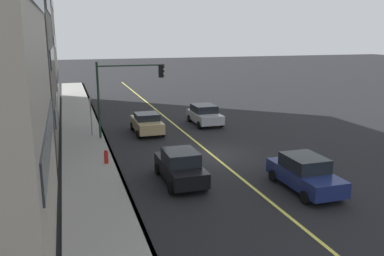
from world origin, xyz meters
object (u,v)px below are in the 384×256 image
Objects in this scene: car_silver at (205,115)px; car_tan at (147,123)px; street_sign_post at (91,113)px; fire_hydrant at (106,158)px; traffic_light_mast at (125,85)px; car_navy at (305,173)px; car_black at (180,166)px.

car_silver is 5.39m from car_tan.
fire_hydrant is (-7.13, -0.30, -1.25)m from street_sign_post.
traffic_light_mast is at bearing -19.46° from fire_hydrant.
car_navy is at bearing -126.87° from fire_hydrant.
fire_hydrant is at bearing 133.62° from car_silver.
street_sign_post is at bearing 86.51° from car_tan.
car_tan is at bearing -2.28° from car_black.
traffic_light_mast reaches higher than car_silver.
car_black is at bearing 177.72° from car_tan.
car_black is 5.00m from fire_hydrant.
car_silver is at bearing -72.95° from car_tan.
traffic_light_mast is (-0.98, 1.64, 3.02)m from car_tan.
fire_hydrant is at bearing -177.55° from street_sign_post.
traffic_light_mast reaches higher than fire_hydrant.
traffic_light_mast is (12.42, 6.60, 2.97)m from car_navy.
traffic_light_mast is at bearing 110.64° from car_silver.
traffic_light_mast reaches higher than car_black.
car_silver is 0.73× the size of traffic_light_mast.
car_black is 10.63m from car_tan.
car_silver is 12.27m from fire_hydrant.
car_black is 1.47× the size of street_sign_post.
fire_hydrant is at bearing 160.54° from traffic_light_mast.
car_black is 6.06m from car_navy.
street_sign_post reaches higher than car_silver.
car_navy reaches higher than car_silver.
fire_hydrant is at bearing 53.13° from car_navy.
car_navy reaches higher than car_black.
car_black is at bearing -138.52° from fire_hydrant.
car_silver is at bearing -24.55° from car_black.
traffic_light_mast is 7.09m from fire_hydrant.
car_silver is 7.85m from traffic_light_mast.
street_sign_post is at bearing 18.38° from car_black.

